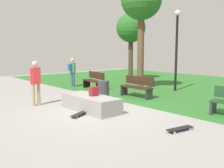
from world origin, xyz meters
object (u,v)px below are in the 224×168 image
trash_bin (103,90)px  tree_leaning_ash (141,2)px  pedestrian_with_backpack (72,70)px  skateboard_by_ledge (79,114)px  tree_young_birch (131,29)px  skateboard_spare (180,129)px  concrete_ledge (91,103)px  park_bench_near_path (137,86)px  park_bench_near_lamppost (94,80)px  skater_performing_trick (36,80)px  lamp_post (177,42)px  backpack_on_ledge (94,91)px

trash_bin → tree_leaning_ash: bearing=106.2°
tree_leaning_ash → pedestrian_with_backpack: (-3.27, -2.10, -3.51)m
skateboard_by_ledge → tree_young_birch: tree_young_birch is taller
skateboard_spare → trash_bin: 4.70m
concrete_ledge → park_bench_near_path: (-0.72, 3.03, 0.22)m
skateboard_spare → park_bench_near_lamppost: (-7.18, 2.55, 0.42)m
skater_performing_trick → tree_leaning_ash: (-0.15, 5.80, 3.49)m
tree_young_birch → concrete_ledge: bearing=-52.7°
skateboard_by_ledge → lamp_post: bearing=99.6°
skateboard_spare → pedestrian_with_backpack: size_ratio=0.51×
skateboard_by_ledge → tree_young_birch: (-6.12, 8.25, 3.42)m
concrete_ledge → lamp_post: lamp_post is taller
concrete_ledge → trash_bin: bearing=128.4°
lamp_post → pedestrian_with_backpack: 5.86m
tree_leaning_ash → trash_bin: tree_leaning_ash is taller
concrete_ledge → backpack_on_ledge: backpack_on_ledge is taller
tree_young_birch → pedestrian_with_backpack: bearing=-86.1°
skateboard_by_ledge → trash_bin: trash_bin is taller
tree_leaning_ash → skateboard_spare: bearing=-38.0°
tree_young_birch → tree_leaning_ash: size_ratio=0.81×
park_bench_near_lamppost → tree_young_birch: (-1.91, 4.56, 3.00)m
park_bench_near_path → park_bench_near_lamppost: size_ratio=0.98×
skateboard_by_ledge → skater_performing_trick: bearing=-171.0°
concrete_ledge → skateboard_spare: bearing=7.2°
skater_performing_trick → trash_bin: 2.78m
skater_performing_trick → skateboard_spare: 5.62m
park_bench_near_lamppost → pedestrian_with_backpack: bearing=-167.1°
skater_performing_trick → park_bench_near_path: bearing=73.0°
skater_performing_trick → lamp_post: bearing=79.6°
park_bench_near_path → lamp_post: (0.01, 2.78, 1.97)m
concrete_ledge → skater_performing_trick: skater_performing_trick is taller
backpack_on_ledge → skateboard_spare: backpack_on_ledge is taller
park_bench_near_lamppost → tree_young_birch: size_ratio=0.36×
pedestrian_with_backpack → park_bench_near_path: bearing=5.1°
concrete_ledge → skateboard_spare: (3.36, 0.42, -0.19)m
skateboard_spare → park_bench_near_lamppost: size_ratio=0.50×
backpack_on_ledge → park_bench_near_path: size_ratio=0.20×
tree_young_birch → backpack_on_ledge: bearing=-52.0°
park_bench_near_lamppost → trash_bin: size_ratio=2.07×
concrete_ledge → skateboard_by_ledge: bearing=-61.6°
tree_young_birch → skater_performing_trick: bearing=-66.5°
park_bench_near_path → trash_bin: park_bench_near_path is taller
skater_performing_trick → trash_bin: (0.78, 2.60, -0.58)m
pedestrian_with_backpack → park_bench_near_lamppost: bearing=12.9°
concrete_ledge → trash_bin: 1.94m
backpack_on_ledge → skateboard_by_ledge: bearing=19.3°
concrete_ledge → park_bench_near_lamppost: (-3.83, 2.97, 0.22)m
trash_bin → pedestrian_with_backpack: pedestrian_with_backpack is taller
backpack_on_ledge → lamp_post: (-0.82, 5.74, 1.78)m
skateboard_by_ledge → trash_bin: size_ratio=1.01×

